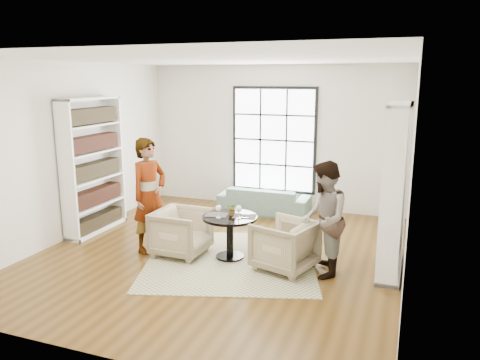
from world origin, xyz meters
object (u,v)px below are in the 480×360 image
at_px(person_left, 149,195).
at_px(wine_glass_left, 218,209).
at_px(armchair_right, 285,245).
at_px(armchair_left, 181,232).
at_px(wine_glass_right, 239,209).
at_px(person_right, 324,219).
at_px(sofa, 264,200).
at_px(pedestal_table, 230,228).
at_px(flower_centerpiece, 233,209).

height_order(person_left, wine_glass_left, person_left).
distance_m(armchair_right, wine_glass_left, 1.12).
bearing_deg(armchair_left, wine_glass_left, -91.03).
height_order(armchair_left, wine_glass_right, wine_glass_right).
distance_m(armchair_right, person_right, 0.71).
xyz_separation_m(armchair_left, person_right, (2.22, 0.00, 0.45)).
bearing_deg(sofa, pedestal_table, 94.95).
distance_m(armchair_left, wine_glass_right, 1.05).
bearing_deg(pedestal_table, sofa, 95.55).
relative_size(armchair_right, person_right, 0.49).
distance_m(armchair_right, flower_centerpiece, 0.99).
xyz_separation_m(person_left, person_right, (2.77, 0.00, -0.10)).
distance_m(wine_glass_right, flower_centerpiece, 0.22).
xyz_separation_m(person_left, flower_centerpiece, (1.34, 0.19, -0.14)).
bearing_deg(armchair_right, wine_glass_right, -75.72).
xyz_separation_m(armchair_left, wine_glass_left, (0.64, -0.03, 0.45)).
bearing_deg(flower_centerpiece, armchair_right, -11.97).
relative_size(armchair_left, wine_glass_left, 4.05).
xyz_separation_m(armchair_left, person_left, (-0.55, 0.00, 0.55)).
relative_size(person_right, wine_glass_right, 7.94).
bearing_deg(sofa, person_left, 67.58).
height_order(armchair_right, flower_centerpiece, flower_centerpiece).
bearing_deg(pedestal_table, armchair_left, -171.22).
height_order(sofa, armchair_left, armchair_left).
relative_size(person_right, wine_glass_left, 8.22).
bearing_deg(sofa, wine_glass_right, 98.46).
distance_m(armchair_left, armchair_right, 1.67).
bearing_deg(armchair_left, person_right, -88.62).
relative_size(sofa, armchair_left, 2.30).
xyz_separation_m(wine_glass_left, flower_centerpiece, (0.14, 0.21, -0.05)).
bearing_deg(armchair_left, person_left, 91.34).
distance_m(person_left, flower_centerpiece, 1.36).
bearing_deg(wine_glass_left, sofa, 92.58).
height_order(wine_glass_left, wine_glass_right, wine_glass_right).
bearing_deg(wine_glass_left, armchair_right, 1.57).
relative_size(sofa, person_right, 1.14).
xyz_separation_m(pedestal_table, flower_centerpiece, (0.02, 0.07, 0.28)).
xyz_separation_m(person_right, wine_glass_right, (-1.27, 0.04, 0.01)).
height_order(wine_glass_right, flower_centerpiece, wine_glass_right).
bearing_deg(sofa, flower_centerpiece, 95.50).
distance_m(sofa, armchair_right, 2.91).
bearing_deg(person_left, wine_glass_left, -74.19).
bearing_deg(person_right, armchair_right, -102.02).
distance_m(sofa, person_left, 2.96).
bearing_deg(pedestal_table, person_right, -4.65).
bearing_deg(person_right, wine_glass_left, -101.00).
distance_m(sofa, flower_centerpiece, 2.55).
relative_size(pedestal_table, person_right, 0.52).
distance_m(armchair_left, person_left, 0.78).
distance_m(armchair_left, wine_glass_left, 0.79).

